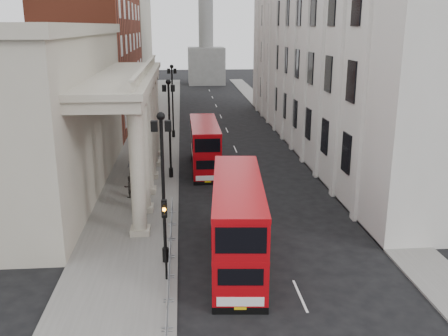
# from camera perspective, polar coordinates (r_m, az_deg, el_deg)

# --- Properties ---
(ground) EXTENTS (260.00, 260.00, 0.00)m
(ground) POSITION_cam_1_polar(r_m,az_deg,el_deg) (24.69, -5.48, -14.91)
(ground) COLOR black
(ground) RESTS_ON ground
(sidewalk_west) EXTENTS (6.00, 140.00, 0.12)m
(sidewalk_west) POSITION_cam_1_polar(r_m,az_deg,el_deg) (52.84, -8.46, 2.02)
(sidewalk_west) COLOR slate
(sidewalk_west) RESTS_ON ground
(sidewalk_east) EXTENTS (3.00, 140.00, 0.12)m
(sidewalk_east) POSITION_cam_1_polar(r_m,az_deg,el_deg) (54.30, 9.20, 2.36)
(sidewalk_east) COLOR slate
(sidewalk_east) RESTS_ON ground
(kerb) EXTENTS (0.20, 140.00, 0.14)m
(kerb) POSITION_cam_1_polar(r_m,az_deg,el_deg) (52.73, -5.26, 2.11)
(kerb) COLOR slate
(kerb) RESTS_ON ground
(portico_building) EXTENTS (9.00, 28.00, 12.00)m
(portico_building) POSITION_cam_1_polar(r_m,az_deg,el_deg) (41.26, -20.30, 5.72)
(portico_building) COLOR #A6A08C
(portico_building) RESTS_ON ground
(brick_building) EXTENTS (9.00, 32.00, 22.00)m
(brick_building) POSITION_cam_1_polar(r_m,az_deg,el_deg) (70.09, -14.26, 14.16)
(brick_building) COLOR maroon
(brick_building) RESTS_ON ground
(west_building_far) EXTENTS (9.00, 30.00, 20.00)m
(west_building_far) POSITION_cam_1_polar(r_m,az_deg,el_deg) (101.83, -11.34, 14.19)
(west_building_far) COLOR #A6A08C
(west_building_far) RESTS_ON ground
(east_building) EXTENTS (8.00, 55.00, 25.00)m
(east_building) POSITION_cam_1_polar(r_m,az_deg,el_deg) (55.41, 11.89, 15.50)
(east_building) COLOR beige
(east_building) RESTS_ON ground
(monument_column) EXTENTS (8.00, 8.00, 54.20)m
(monument_column) POSITION_cam_1_polar(r_m,az_deg,el_deg) (113.38, -2.11, 17.65)
(monument_column) COLOR #60605E
(monument_column) RESTS_ON ground
(lamp_post_south) EXTENTS (1.05, 0.44, 8.32)m
(lamp_post_south) POSITION_cam_1_polar(r_m,az_deg,el_deg) (26.39, -6.99, -1.19)
(lamp_post_south) COLOR black
(lamp_post_south) RESTS_ON sidewalk_west
(lamp_post_mid) EXTENTS (1.05, 0.44, 8.32)m
(lamp_post_mid) POSITION_cam_1_polar(r_m,az_deg,el_deg) (41.94, -6.25, 5.25)
(lamp_post_mid) COLOR black
(lamp_post_mid) RESTS_ON sidewalk_west
(lamp_post_north) EXTENTS (1.05, 0.44, 8.32)m
(lamp_post_north) POSITION_cam_1_polar(r_m,az_deg,el_deg) (57.73, -5.90, 8.19)
(lamp_post_north) COLOR black
(lamp_post_north) RESTS_ON sidewalk_west
(traffic_light) EXTENTS (0.28, 0.33, 4.30)m
(traffic_light) POSITION_cam_1_polar(r_m,az_deg,el_deg) (25.09, -6.78, -6.49)
(traffic_light) COLOR black
(traffic_light) RESTS_ON sidewalk_west
(crowd_barriers) EXTENTS (0.50, 18.75, 1.10)m
(crowd_barriers) POSITION_cam_1_polar(r_m,az_deg,el_deg) (26.32, -6.25, -11.19)
(crowd_barriers) COLOR gray
(crowd_barriers) RESTS_ON sidewalk_west
(bus_near) EXTENTS (3.50, 10.98, 4.66)m
(bus_near) POSITION_cam_1_polar(r_m,az_deg,el_deg) (27.30, 1.56, -6.00)
(bus_near) COLOR #AC070D
(bus_near) RESTS_ON ground
(bus_far) EXTENTS (2.44, 9.90, 4.27)m
(bus_far) POSITION_cam_1_polar(r_m,az_deg,el_deg) (45.19, -2.23, 2.64)
(bus_far) COLOR #A6070D
(bus_far) RESTS_ON ground
(pedestrian_a) EXTENTS (0.66, 0.58, 1.53)m
(pedestrian_a) POSITION_cam_1_polar(r_m,az_deg,el_deg) (37.36, -9.01, -2.58)
(pedestrian_a) COLOR #222127
(pedestrian_a) RESTS_ON sidewalk_west
(pedestrian_b) EXTENTS (1.01, 0.93, 1.68)m
(pedestrian_b) POSITION_cam_1_polar(r_m,az_deg,el_deg) (38.24, -10.74, -2.11)
(pedestrian_b) COLOR #2A2521
(pedestrian_b) RESTS_ON sidewalk_west
(pedestrian_c) EXTENTS (1.07, 0.98, 1.83)m
(pedestrian_c) POSITION_cam_1_polar(r_m,az_deg,el_deg) (44.13, -10.40, 0.45)
(pedestrian_c) COLOR black
(pedestrian_c) RESTS_ON sidewalk_west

